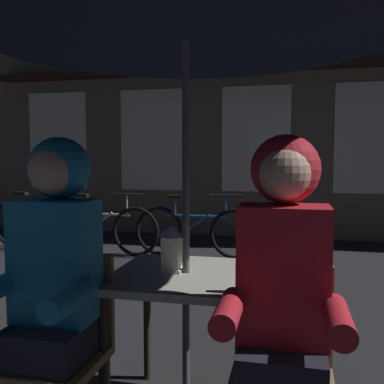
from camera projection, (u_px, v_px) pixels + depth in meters
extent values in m
cube|color=#B2AD9E|center=(186.00, 276.00, 2.18)|extent=(0.72, 0.72, 0.04)
cylinder|color=#2D2319|center=(103.00, 370.00, 1.98)|extent=(0.04, 0.04, 0.70)
cylinder|color=#2D2319|center=(147.00, 321.00, 2.58)|extent=(0.04, 0.04, 0.70)
cylinder|color=#2D2319|center=(253.00, 330.00, 2.45)|extent=(0.04, 0.04, 0.70)
cylinder|color=#4C4C51|center=(186.00, 195.00, 2.15)|extent=(0.04, 0.04, 2.25)
cube|color=white|center=(172.00, 270.00, 2.20)|extent=(0.11, 0.11, 0.02)
cube|color=white|center=(172.00, 252.00, 2.20)|extent=(0.09, 0.09, 0.16)
pyramid|color=white|center=(172.00, 231.00, 2.19)|extent=(0.11, 0.11, 0.06)
cube|color=olive|center=(53.00, 363.00, 1.88)|extent=(0.40, 0.40, 0.04)
cube|color=olive|center=(73.00, 297.00, 2.05)|extent=(0.40, 0.03, 0.42)
cube|color=olive|center=(283.00, 313.00, 1.83)|extent=(0.40, 0.03, 0.42)
cube|color=black|center=(53.00, 340.00, 1.88)|extent=(0.32, 0.36, 0.16)
cube|color=teal|center=(56.00, 260.00, 1.89)|extent=(0.34, 0.22, 0.52)
cylinder|color=teal|center=(69.00, 300.00, 1.64)|extent=(0.09, 0.30, 0.09)
sphere|color=tan|center=(54.00, 171.00, 1.86)|extent=(0.21, 0.21, 0.21)
sphere|color=teal|center=(60.00, 168.00, 1.91)|extent=(0.27, 0.27, 0.27)
cube|color=black|center=(282.00, 364.00, 1.66)|extent=(0.32, 0.36, 0.16)
cube|color=red|center=(283.00, 273.00, 1.68)|extent=(0.34, 0.22, 0.52)
cylinder|color=red|center=(338.00, 321.00, 1.43)|extent=(0.09, 0.30, 0.09)
cylinder|color=red|center=(228.00, 312.00, 1.51)|extent=(0.09, 0.30, 0.09)
sphere|color=tan|center=(285.00, 172.00, 1.65)|extent=(0.21, 0.21, 0.21)
sphere|color=red|center=(285.00, 169.00, 1.69)|extent=(0.27, 0.27, 0.27)
cube|color=#6B5B4C|center=(258.00, 49.00, 7.26)|extent=(10.00, 0.60, 6.20)
cube|color=#EAE5C6|center=(58.00, 141.00, 7.85)|extent=(1.10, 0.02, 1.70)
cube|color=#EAE5C6|center=(152.00, 140.00, 7.47)|extent=(1.10, 0.02, 1.70)
cube|color=#EAE5C6|center=(256.00, 139.00, 7.08)|extent=(1.10, 0.02, 1.70)
cube|color=#EAE5C6|center=(372.00, 138.00, 6.69)|extent=(1.10, 0.02, 1.70)
cube|color=#331914|center=(256.00, 68.00, 6.85)|extent=(9.00, 0.36, 0.08)
torus|color=black|center=(67.00, 229.00, 6.00)|extent=(0.66, 0.17, 0.66)
torus|color=black|center=(11.00, 224.00, 6.40)|extent=(0.66, 0.17, 0.66)
cylinder|color=#236B3D|center=(37.00, 212.00, 6.18)|extent=(0.83, 0.19, 0.04)
cylinder|color=#236B3D|center=(31.00, 224.00, 6.25)|extent=(0.60, 0.15, 0.44)
cylinder|color=#236B3D|center=(22.00, 202.00, 6.29)|extent=(0.02, 0.02, 0.24)
cube|color=black|center=(21.00, 193.00, 6.28)|extent=(0.21, 0.12, 0.04)
cylinder|color=#236B3D|center=(59.00, 203.00, 6.02)|extent=(0.02, 0.02, 0.28)
cylinder|color=black|center=(59.00, 193.00, 6.01)|extent=(0.44, 0.11, 0.02)
torus|color=black|center=(136.00, 232.00, 5.80)|extent=(0.66, 0.08, 0.66)
torus|color=black|center=(67.00, 228.00, 6.07)|extent=(0.66, 0.08, 0.66)
cylinder|color=#ADA89E|center=(100.00, 214.00, 5.92)|extent=(0.84, 0.08, 0.04)
cylinder|color=#ADA89E|center=(93.00, 227.00, 5.96)|extent=(0.61, 0.07, 0.44)
cylinder|color=#ADA89E|center=(81.00, 205.00, 5.99)|extent=(0.02, 0.02, 0.24)
cube|color=black|center=(81.00, 195.00, 5.97)|extent=(0.20, 0.09, 0.04)
cylinder|color=#ADA89E|center=(127.00, 205.00, 5.80)|extent=(0.02, 0.02, 0.28)
cylinder|color=black|center=(127.00, 194.00, 5.79)|extent=(0.44, 0.05, 0.02)
torus|color=black|center=(235.00, 234.00, 5.61)|extent=(0.66, 0.06, 0.66)
torus|color=black|center=(159.00, 231.00, 5.85)|extent=(0.66, 0.06, 0.66)
cylinder|color=#1E4C93|center=(196.00, 216.00, 5.72)|extent=(0.84, 0.05, 0.04)
cylinder|color=#1E4C93|center=(187.00, 229.00, 5.76)|extent=(0.61, 0.04, 0.44)
cylinder|color=#1E4C93|center=(175.00, 206.00, 5.77)|extent=(0.02, 0.02, 0.24)
cube|color=black|center=(175.00, 197.00, 5.76)|extent=(0.20, 0.08, 0.04)
cylinder|color=#1E4C93|center=(226.00, 206.00, 5.61)|extent=(0.02, 0.02, 0.28)
cylinder|color=black|center=(226.00, 195.00, 5.60)|extent=(0.44, 0.03, 0.02)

